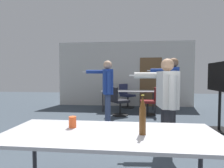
% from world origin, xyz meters
% --- Properties ---
extents(back_wall, '(5.74, 0.12, 2.74)m').
position_xyz_m(back_wall, '(0.03, 6.44, 1.36)').
color(back_wall, beige).
rests_on(back_wall, ground_plane).
extents(conference_table_near, '(2.08, 0.82, 0.75)m').
position_xyz_m(conference_table_near, '(0.03, 0.59, 0.69)').
color(conference_table_near, '#A8A8AD').
rests_on(conference_table_near, ground_plane).
extents(conference_table_far, '(1.97, 0.69, 0.75)m').
position_xyz_m(conference_table_far, '(0.19, 5.37, 0.68)').
color(conference_table_far, '#A8A8AD').
rests_on(conference_table_far, ground_plane).
extents(tv_screen, '(0.44, 1.24, 1.62)m').
position_xyz_m(tv_screen, '(2.32, 3.22, 1.03)').
color(tv_screen, black).
rests_on(tv_screen, ground_plane).
extents(person_left_plaid, '(0.78, 0.68, 1.58)m').
position_xyz_m(person_left_plaid, '(0.83, 1.92, 0.94)').
color(person_left_plaid, '#28282D').
rests_on(person_left_plaid, ground_plane).
extents(person_right_polo, '(0.86, 0.58, 1.69)m').
position_xyz_m(person_right_polo, '(-0.36, 3.44, 1.02)').
color(person_right_polo, '#3D4C75').
rests_on(person_right_polo, ground_plane).
extents(person_near_casual, '(0.76, 0.77, 1.73)m').
position_xyz_m(person_near_casual, '(1.27, 3.34, 1.04)').
color(person_near_casual, '#28282D').
rests_on(person_near_casual, ground_plane).
extents(office_chair_near_pushed, '(0.56, 0.52, 0.91)m').
position_xyz_m(office_chair_near_pushed, '(0.89, 4.74, 0.42)').
color(office_chair_near_pushed, black).
rests_on(office_chair_near_pushed, ground_plane).
extents(office_chair_mid_tucked, '(0.68, 0.67, 0.93)m').
position_xyz_m(office_chair_mid_tucked, '(-0.14, 4.54, 0.44)').
color(office_chair_mid_tucked, black).
rests_on(office_chair_mid_tucked, ground_plane).
extents(office_chair_far_left, '(0.69, 0.68, 0.95)m').
position_xyz_m(office_chair_far_left, '(0.10, 6.06, 0.45)').
color(office_chair_far_left, black).
rests_on(office_chair_far_left, ground_plane).
extents(beer_bottle, '(0.06, 0.06, 0.37)m').
position_xyz_m(beer_bottle, '(0.34, 0.56, 0.92)').
color(beer_bottle, '#563314').
rests_on(beer_bottle, conference_table_near).
extents(drink_cup, '(0.08, 0.08, 0.12)m').
position_xyz_m(drink_cup, '(-0.38, 0.71, 0.81)').
color(drink_cup, '#E05123').
rests_on(drink_cup, conference_table_near).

